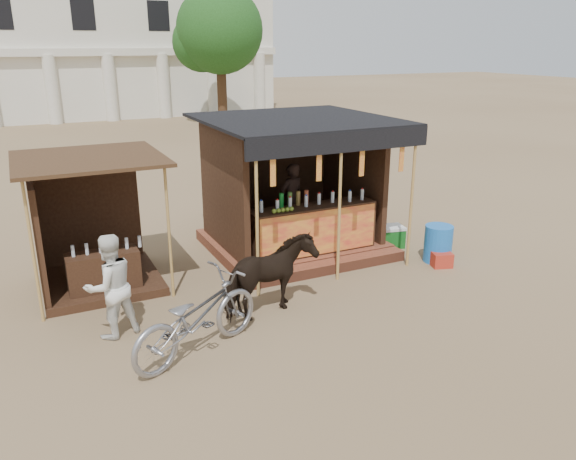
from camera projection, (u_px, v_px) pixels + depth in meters
The scene contains 11 objects.
ground at pixel (333, 326), 8.74m from camera, with size 120.00×120.00×0.00m, color #846B4C.
main_stall at pixel (295, 203), 11.69m from camera, with size 3.60×3.61×2.78m.
secondary_stall at pixel (87, 242), 9.92m from camera, with size 2.40×2.40×2.38m.
cow at pixel (270, 277), 8.92m from camera, with size 0.70×1.54×1.30m, color black.
motorbike at pixel (197, 317), 7.79m from camera, with size 0.76×2.19×1.15m, color gray.
bystander at pixel (110, 286), 8.23m from camera, with size 0.78×0.61×1.60m, color silver.
blue_barrel at pixel (438, 244), 11.22m from camera, with size 0.56×0.56×0.75m, color blue.
red_crate at pixel (441, 259), 11.07m from camera, with size 0.38×0.39×0.29m, color #AF2C1D.
cooler at pixel (388, 236), 12.07m from camera, with size 0.71×0.55×0.46m.
background_building at pixel (42, 46), 32.21m from camera, with size 26.00×7.45×8.18m.
tree at pixel (215, 33), 28.57m from camera, with size 4.50×4.40×7.00m.
Camera 1 is at (-4.02, -6.73, 4.20)m, focal length 35.00 mm.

